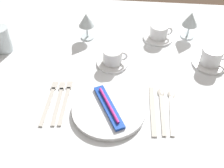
# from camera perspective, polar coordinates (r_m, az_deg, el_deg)

# --- Properties ---
(ground_plane) EXTENTS (6.00, 6.00, 0.00)m
(ground_plane) POSITION_cam_1_polar(r_m,az_deg,el_deg) (1.78, 1.64, -14.46)
(ground_plane) COLOR #4C3828
(dining_table) EXTENTS (1.80, 1.11, 0.74)m
(dining_table) POSITION_cam_1_polar(r_m,az_deg,el_deg) (1.26, 2.24, 1.12)
(dining_table) COLOR white
(dining_table) RESTS_ON ground
(dinner_plate) EXTENTS (0.26, 0.26, 0.02)m
(dinner_plate) POSITION_cam_1_polar(r_m,az_deg,el_deg) (1.01, -0.65, -5.18)
(dinner_plate) COLOR white
(dinner_plate) RESTS_ON dining_table
(toothbrush_package) EXTENTS (0.13, 0.20, 0.02)m
(toothbrush_package) POSITION_cam_1_polar(r_m,az_deg,el_deg) (1.00, -0.66, -4.57)
(toothbrush_package) COLOR blue
(toothbrush_package) RESTS_ON dinner_plate
(fork_outer) EXTENTS (0.02, 0.22, 0.00)m
(fork_outer) POSITION_cam_1_polar(r_m,az_deg,el_deg) (1.07, -9.31, -3.22)
(fork_outer) COLOR beige
(fork_outer) RESTS_ON dining_table
(fork_inner) EXTENTS (0.03, 0.21, 0.00)m
(fork_inner) POSITION_cam_1_polar(r_m,az_deg,el_deg) (1.07, -10.68, -3.32)
(fork_inner) COLOR beige
(fork_inner) RESTS_ON dining_table
(fork_salad) EXTENTS (0.02, 0.22, 0.00)m
(fork_salad) POSITION_cam_1_polar(r_m,az_deg,el_deg) (1.08, -12.49, -3.28)
(fork_salad) COLOR beige
(fork_salad) RESTS_ON dining_table
(dinner_knife) EXTENTS (0.03, 0.23, 0.00)m
(dinner_knife) POSITION_cam_1_polar(r_m,az_deg,el_deg) (1.03, 8.21, -5.49)
(dinner_knife) COLOR beige
(dinner_knife) RESTS_ON dining_table
(spoon_soup) EXTENTS (0.03, 0.22, 0.01)m
(spoon_soup) POSITION_cam_1_polar(r_m,az_deg,el_deg) (1.05, 9.98, -4.21)
(spoon_soup) COLOR beige
(spoon_soup) RESTS_ON dining_table
(spoon_dessert) EXTENTS (0.03, 0.21, 0.01)m
(spoon_dessert) POSITION_cam_1_polar(r_m,az_deg,el_deg) (1.06, 11.89, -4.42)
(spoon_dessert) COLOR beige
(spoon_dessert) RESTS_ON dining_table
(saucer_left) EXTENTS (0.13, 0.13, 0.01)m
(saucer_left) POSITION_cam_1_polar(r_m,az_deg,el_deg) (1.21, 0.12, 4.38)
(saucer_left) COLOR white
(saucer_left) RESTS_ON dining_table
(coffee_cup_left) EXTENTS (0.10, 0.08, 0.06)m
(coffee_cup_left) POSITION_cam_1_polar(r_m,az_deg,el_deg) (1.18, 0.20, 5.72)
(coffee_cup_left) COLOR white
(coffee_cup_left) RESTS_ON saucer_left
(saucer_right) EXTENTS (0.14, 0.14, 0.01)m
(saucer_right) POSITION_cam_1_polar(r_m,az_deg,el_deg) (1.37, 9.24, 9.24)
(saucer_right) COLOR white
(saucer_right) RESTS_ON dining_table
(coffee_cup_right) EXTENTS (0.10, 0.08, 0.06)m
(coffee_cup_right) POSITION_cam_1_polar(r_m,az_deg,el_deg) (1.35, 9.48, 10.46)
(coffee_cup_right) COLOR white
(coffee_cup_right) RESTS_ON saucer_right
(saucer_far) EXTENTS (0.14, 0.14, 0.01)m
(saucer_far) POSITION_cam_1_polar(r_m,az_deg,el_deg) (1.27, 18.98, 3.93)
(saucer_far) COLOR white
(saucer_far) RESTS_ON dining_table
(coffee_cup_far) EXTENTS (0.11, 0.09, 0.07)m
(coffee_cup_far) POSITION_cam_1_polar(r_m,az_deg,el_deg) (1.25, 19.49, 5.35)
(coffee_cup_far) COLOR white
(coffee_cup_far) RESTS_ON saucer_far
(wine_glass_centre) EXTENTS (0.07, 0.07, 0.13)m
(wine_glass_centre) POSITION_cam_1_polar(r_m,az_deg,el_deg) (1.31, -5.17, 12.50)
(wine_glass_centre) COLOR silver
(wine_glass_centre) RESTS_ON dining_table
(wine_glass_left) EXTENTS (0.07, 0.07, 0.13)m
(wine_glass_left) POSITION_cam_1_polar(r_m,az_deg,el_deg) (1.36, 15.53, 12.26)
(wine_glass_left) COLOR silver
(wine_glass_left) RESTS_ON dining_table
(drink_tumbler) EXTENTS (0.07, 0.07, 0.12)m
(drink_tumbler) POSITION_cam_1_polar(r_m,az_deg,el_deg) (1.34, -21.09, 8.08)
(drink_tumbler) COLOR silver
(drink_tumbler) RESTS_ON dining_table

